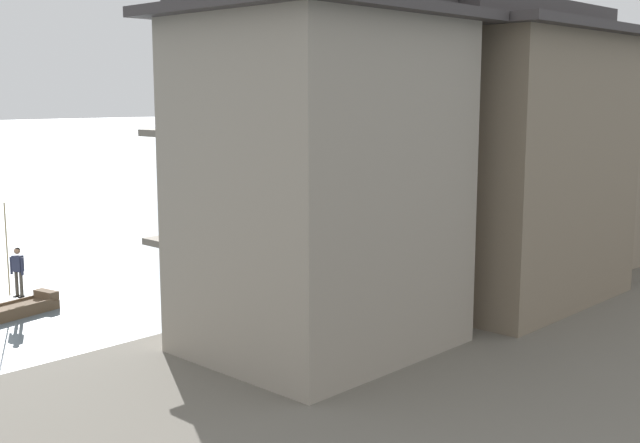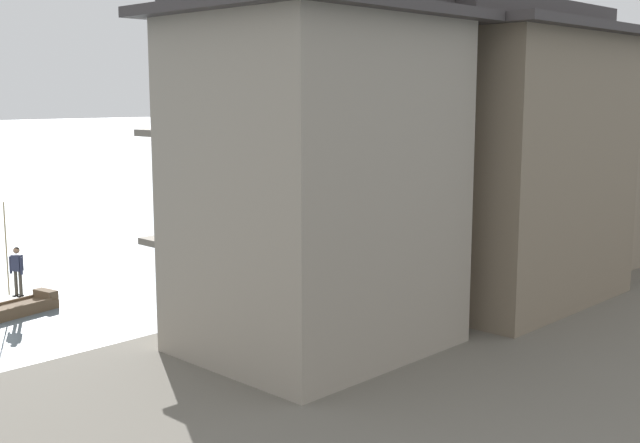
# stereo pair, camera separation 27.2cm
# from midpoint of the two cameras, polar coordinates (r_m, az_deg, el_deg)

# --- Properties ---
(boatman_person) EXTENTS (0.51, 0.39, 3.04)m
(boatman_person) POSITION_cam_midpoint_polar(r_m,az_deg,el_deg) (26.99, -20.68, -2.96)
(boatman_person) COLOR black
(boatman_person) RESTS_ON boat_foreground_poled
(boat_moored_nearest) EXTENTS (1.19, 4.27, 0.75)m
(boat_moored_nearest) POSITION_cam_midpoint_polar(r_m,az_deg,el_deg) (27.58, -0.59, -4.90)
(boat_moored_nearest) COLOR #33281E
(boat_moored_nearest) RESTS_ON ground
(boat_moored_third) EXTENTS (1.37, 4.41, 0.52)m
(boat_moored_third) POSITION_cam_midpoint_polar(r_m,az_deg,el_deg) (45.54, 18.88, 0.03)
(boat_moored_third) COLOR #33281E
(boat_moored_third) RESTS_ON ground
(boat_moored_far) EXTENTS (1.33, 3.81, 0.80)m
(boat_moored_far) POSITION_cam_midpoint_polar(r_m,az_deg,el_deg) (39.61, 16.02, -0.93)
(boat_moored_far) COLOR #232326
(boat_moored_far) RESTS_ON ground
(boat_midriver_drifting) EXTENTS (2.96, 5.56, 0.72)m
(boat_midriver_drifting) POSITION_cam_midpoint_polar(r_m,az_deg,el_deg) (33.91, 5.78, -2.37)
(boat_midriver_drifting) COLOR brown
(boat_midriver_drifting) RESTS_ON ground
(house_waterfront_nearest) EXTENTS (6.07, 6.77, 8.74)m
(house_waterfront_nearest) POSITION_cam_midpoint_polar(r_m,az_deg,el_deg) (18.85, 0.12, 3.65)
(house_waterfront_nearest) COLOR gray
(house_waterfront_nearest) RESTS_ON riverbank_right
(house_waterfront_second) EXTENTS (6.82, 7.90, 8.74)m
(house_waterfront_second) POSITION_cam_midpoint_polar(r_m,az_deg,el_deg) (24.48, 12.85, 4.64)
(house_waterfront_second) COLOR #7F705B
(house_waterfront_second) RESTS_ON riverbank_right
(house_waterfront_tall) EXTENTS (5.67, 7.36, 6.14)m
(house_waterfront_tall) POSITION_cam_midpoint_polar(r_m,az_deg,el_deg) (31.36, 18.90, 2.92)
(house_waterfront_tall) COLOR gray
(house_waterfront_tall) RESTS_ON riverbank_right
(mooring_post_dock_near) EXTENTS (0.20, 0.20, 0.80)m
(mooring_post_dock_near) POSITION_cam_midpoint_polar(r_m,az_deg,el_deg) (21.44, -8.03, -6.40)
(mooring_post_dock_near) COLOR #473828
(mooring_post_dock_near) RESTS_ON riverbank_right
(mooring_post_dock_mid) EXTENTS (0.20, 0.20, 0.81)m
(mooring_post_dock_mid) POSITION_cam_midpoint_polar(r_m,az_deg,el_deg) (25.84, 3.49, -3.65)
(mooring_post_dock_mid) COLOR #473828
(mooring_post_dock_mid) RESTS_ON riverbank_right
(mooring_post_dock_far) EXTENTS (0.20, 0.20, 0.78)m
(mooring_post_dock_far) POSITION_cam_midpoint_polar(r_m,az_deg,el_deg) (32.12, 12.65, -1.38)
(mooring_post_dock_far) COLOR #473828
(mooring_post_dock_far) RESTS_ON riverbank_right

